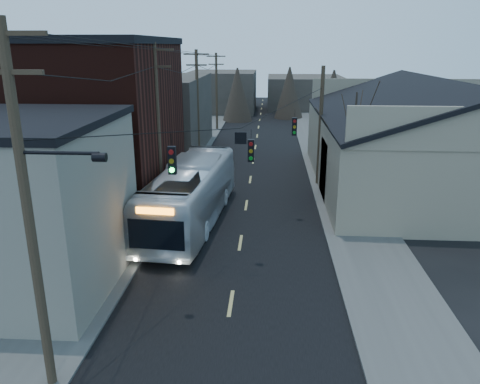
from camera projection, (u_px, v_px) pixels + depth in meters
name	position (u px, v px, depth m)	size (l,w,h in m)	color
road_surface	(252.00, 167.00, 39.55)	(9.00, 110.00, 0.02)	black
sidewalk_left	(176.00, 165.00, 39.93)	(4.00, 110.00, 0.12)	#474744
sidewalk_right	(330.00, 167.00, 39.14)	(4.00, 110.00, 0.12)	#474744
building_clapboard	(13.00, 208.00, 19.06)	(8.00, 8.00, 7.00)	slate
building_brick	(87.00, 126.00, 29.14)	(10.00, 12.00, 10.00)	black
building_left_far	(156.00, 114.00, 44.79)	(9.00, 14.00, 7.00)	#38332C
warehouse	(433.00, 150.00, 33.19)	(16.16, 20.60, 7.73)	gray
building_far_left	(223.00, 91.00, 72.34)	(10.00, 12.00, 6.00)	#38332C
building_far_right	(305.00, 92.00, 76.45)	(12.00, 14.00, 5.00)	#38332C
bare_tree	(353.00, 152.00, 28.55)	(0.40, 0.40, 7.20)	black
utility_lines	(205.00, 118.00, 32.68)	(11.24, 45.28, 10.50)	#382B1E
bus	(191.00, 194.00, 26.57)	(2.96, 12.66, 3.53)	silver
parked_car	(204.00, 165.00, 37.54)	(1.30, 3.74, 1.23)	#B0B3B8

